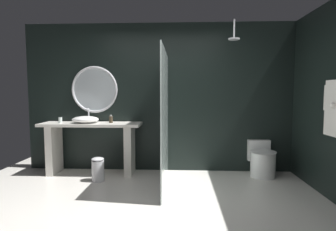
{
  "coord_description": "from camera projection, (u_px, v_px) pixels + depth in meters",
  "views": [
    {
      "loc": [
        0.36,
        -2.9,
        1.41
      ],
      "look_at": [
        0.19,
        0.72,
        1.09
      ],
      "focal_mm": 28.79,
      "sensor_mm": 36.0,
      "label": 1
    }
  ],
  "objects": [
    {
      "name": "ground_plane",
      "position": [
        148.0,
        217.0,
        3.02
      ],
      "size": [
        5.76,
        5.76,
        0.0
      ],
      "primitive_type": "plane",
      "color": "silver"
    },
    {
      "name": "vanity_counter",
      "position": [
        92.0,
        142.0,
        4.61
      ],
      "size": [
        1.69,
        0.49,
        0.88
      ],
      "color": "silver",
      "rests_on": "ground_plane"
    },
    {
      "name": "soap_dispenser",
      "position": [
        111.0,
        119.0,
        4.57
      ],
      "size": [
        0.06,
        0.06,
        0.14
      ],
      "color": "#3D3323",
      "rests_on": "vanity_counter"
    },
    {
      "name": "tumbler_cup",
      "position": [
        60.0,
        120.0,
        4.58
      ],
      "size": [
        0.06,
        0.06,
        0.1
      ],
      "primitive_type": "cylinder",
      "color": "silver",
      "rests_on": "vanity_counter"
    },
    {
      "name": "rain_shower_head",
      "position": [
        234.0,
        37.0,
        4.07
      ],
      "size": [
        0.17,
        0.17,
        0.31
      ],
      "color": "silver"
    },
    {
      "name": "side_wall_right",
      "position": [
        331.0,
        100.0,
        3.55
      ],
      "size": [
        0.1,
        2.47,
        2.6
      ],
      "primitive_type": "cube",
      "color": "black",
      "rests_on": "ground_plane"
    },
    {
      "name": "shower_glass_panel",
      "position": [
        165.0,
        119.0,
        4.01
      ],
      "size": [
        0.02,
        1.54,
        2.02
      ],
      "primitive_type": "cube",
      "color": "silver",
      "rests_on": "ground_plane"
    },
    {
      "name": "vessel_sink",
      "position": [
        85.0,
        119.0,
        4.56
      ],
      "size": [
        0.45,
        0.37,
        0.24
      ],
      "color": "white",
      "rests_on": "vanity_counter"
    },
    {
      "name": "back_wall_panel",
      "position": [
        161.0,
        98.0,
        4.8
      ],
      "size": [
        4.8,
        0.1,
        2.6
      ],
      "primitive_type": "cube",
      "color": "black",
      "rests_on": "ground_plane"
    },
    {
      "name": "waste_bin",
      "position": [
        98.0,
        169.0,
        4.25
      ],
      "size": [
        0.2,
        0.2,
        0.38
      ],
      "color": "silver",
      "rests_on": "ground_plane"
    },
    {
      "name": "toilet",
      "position": [
        262.0,
        160.0,
        4.53
      ],
      "size": [
        0.42,
        0.61,
        0.57
      ],
      "color": "white",
      "rests_on": "ground_plane"
    },
    {
      "name": "round_wall_mirror",
      "position": [
        95.0,
        90.0,
        4.76
      ],
      "size": [
        0.83,
        0.04,
        0.83
      ],
      "color": "silver"
    }
  ]
}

